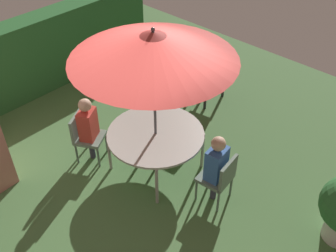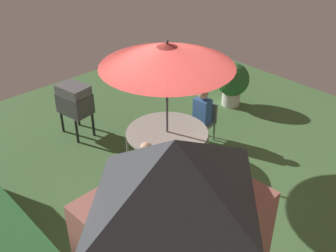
% 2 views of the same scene
% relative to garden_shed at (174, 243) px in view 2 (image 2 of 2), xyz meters
% --- Properties ---
extents(ground_plane, '(11.00, 11.00, 0.00)m').
position_rel_garden_shed_xyz_m(ground_plane, '(2.08, -2.16, -1.45)').
color(ground_plane, '#47703D').
extents(garden_shed, '(1.64, 1.91, 2.85)m').
position_rel_garden_shed_xyz_m(garden_shed, '(0.00, 0.00, 0.00)').
color(garden_shed, '#B26B60').
rests_on(garden_shed, ground).
extents(patio_table, '(1.60, 1.60, 0.78)m').
position_rel_garden_shed_xyz_m(patio_table, '(2.59, -2.30, -0.72)').
color(patio_table, '#B2ADA3').
rests_on(patio_table, ground).
extents(patio_umbrella, '(2.44, 2.44, 2.62)m').
position_rel_garden_shed_xyz_m(patio_umbrella, '(2.59, -2.30, 0.90)').
color(patio_umbrella, '#4C4C51').
rests_on(patio_umbrella, ground).
extents(bbq_grill, '(0.77, 0.61, 1.20)m').
position_rel_garden_shed_xyz_m(bbq_grill, '(4.82, -1.63, -0.61)').
color(bbq_grill, '#47474C').
rests_on(bbq_grill, ground).
extents(chair_near_shed, '(0.63, 0.63, 0.90)m').
position_rel_garden_shed_xyz_m(chair_near_shed, '(1.96, -1.21, -0.93)').
color(chair_near_shed, slate).
rests_on(chair_near_shed, ground).
extents(chair_far_side, '(0.51, 0.51, 0.90)m').
position_rel_garden_shed_xyz_m(chair_far_side, '(2.73, -3.53, -0.93)').
color(chair_far_side, slate).
rests_on(chair_far_side, ground).
extents(potted_plant_by_shed, '(0.84, 0.84, 1.12)m').
position_rel_garden_shed_xyz_m(potted_plant_by_shed, '(3.36, -5.24, -0.81)').
color(potted_plant_by_shed, silver).
rests_on(potted_plant_by_shed, ground).
extents(person_in_red, '(0.41, 0.38, 1.26)m').
position_rel_garden_shed_xyz_m(person_in_red, '(2.00, -1.28, -0.67)').
color(person_in_red, '#CC3D33').
rests_on(person_in_red, ground).
extents(person_in_blue, '(0.37, 0.28, 1.26)m').
position_rel_garden_shed_xyz_m(person_in_blue, '(2.72, -3.45, -0.67)').
color(person_in_blue, '#3866B2').
rests_on(person_in_blue, ground).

